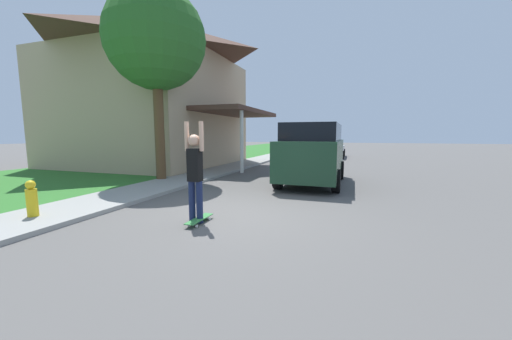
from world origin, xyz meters
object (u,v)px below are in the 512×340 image
(lawn_tree_near, at_px, (156,40))
(skateboarder, at_px, (195,171))
(skateboard, at_px, (199,219))
(suv_parked, at_px, (313,152))
(car_down_street, at_px, (332,149))
(fire_hydrant, at_px, (32,199))

(lawn_tree_near, bearing_deg, skateboarder, -46.08)
(skateboard, bearing_deg, suv_parked, 74.74)
(lawn_tree_near, distance_m, suv_parked, 6.89)
(lawn_tree_near, height_order, suv_parked, lawn_tree_near)
(lawn_tree_near, xyz_separation_m, car_down_street, (5.26, 13.83, -4.44))
(lawn_tree_near, relative_size, skateboarder, 3.41)
(skateboarder, bearing_deg, lawn_tree_near, 133.92)
(skateboarder, xyz_separation_m, fire_hydrant, (-3.18, -0.99, -0.58))
(suv_parked, bearing_deg, car_down_street, 90.96)
(skateboarder, bearing_deg, car_down_street, 85.67)
(lawn_tree_near, relative_size, skateboard, 8.40)
(suv_parked, distance_m, skateboard, 5.70)
(lawn_tree_near, height_order, skateboard, lawn_tree_near)
(skateboard, xyz_separation_m, fire_hydrant, (-3.27, -0.96, 0.37))
(suv_parked, bearing_deg, skateboarder, -106.20)
(car_down_street, height_order, skateboarder, skateboarder)
(car_down_street, bearing_deg, suv_parked, -89.04)
(skateboard, bearing_deg, lawn_tree_near, 134.36)
(car_down_street, relative_size, skateboard, 5.58)
(suv_parked, xyz_separation_m, car_down_street, (-0.21, 12.50, -0.47))
(car_down_street, height_order, skateboard, car_down_street)
(suv_parked, distance_m, car_down_street, 12.51)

